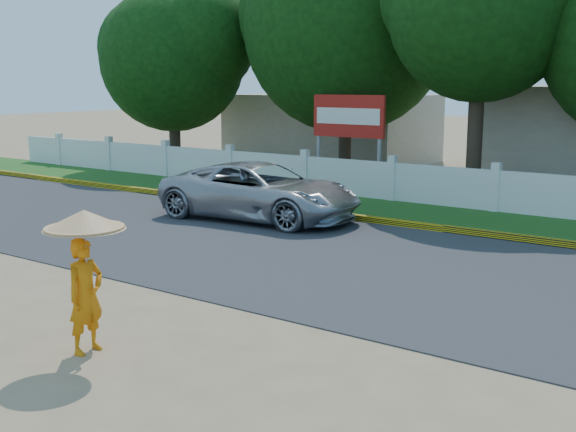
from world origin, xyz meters
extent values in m
plane|color=#9E8460|center=(0.00, 0.00, 0.00)|extent=(120.00, 120.00, 0.00)
cube|color=#38383A|center=(0.00, 4.50, 0.01)|extent=(60.00, 7.00, 0.02)
cube|color=#2D601E|center=(0.00, 9.75, 0.01)|extent=(60.00, 3.50, 0.03)
cube|color=yellow|center=(0.00, 8.05, 0.08)|extent=(40.00, 0.18, 0.16)
cube|color=silver|center=(0.00, 11.20, 0.55)|extent=(40.00, 0.10, 1.10)
cube|color=#B7AD99|center=(-10.00, 19.00, 1.40)|extent=(8.00, 5.00, 2.80)
imported|color=#A0A2A8|center=(-4.34, 6.85, 0.70)|extent=(5.20, 2.69, 1.40)
imported|color=orange|center=(-0.65, -1.41, 0.74)|extent=(0.38, 0.55, 1.47)
cylinder|color=gray|center=(-0.60, -1.41, 1.30)|extent=(0.02, 0.02, 0.95)
cone|color=tan|center=(-0.60, -1.41, 1.71)|extent=(1.01, 1.01, 0.24)
cylinder|color=gray|center=(-6.23, 12.30, 1.00)|extent=(0.12, 0.12, 2.00)
cylinder|color=gray|center=(-4.03, 12.30, 1.00)|extent=(0.12, 0.12, 2.00)
cube|color=#AE1A12|center=(-5.13, 12.30, 2.30)|extent=(2.50, 0.12, 1.30)
cube|color=silver|center=(-5.13, 12.24, 2.30)|extent=(2.25, 0.02, 0.49)
cylinder|color=#473828|center=(-13.74, 13.44, 1.33)|extent=(0.44, 0.44, 2.67)
sphere|color=#13440F|center=(-13.74, 13.44, 4.20)|extent=(5.57, 5.57, 5.57)
cylinder|color=#473828|center=(-1.40, 13.19, 1.96)|extent=(0.44, 0.44, 3.92)
sphere|color=#13440F|center=(-1.40, 13.19, 5.36)|extent=(5.23, 5.23, 5.23)
cylinder|color=#473828|center=(-6.87, 14.98, 1.58)|extent=(0.44, 0.44, 3.16)
sphere|color=#13440F|center=(-6.87, 14.98, 5.12)|extent=(7.14, 7.14, 7.14)
camera|label=1|loc=(6.47, -6.95, 3.38)|focal=45.00mm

